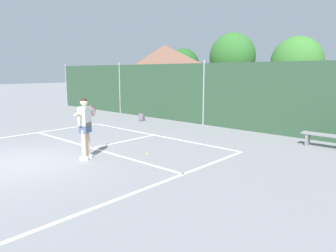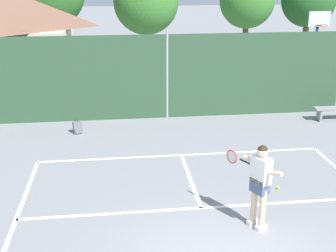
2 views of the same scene
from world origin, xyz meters
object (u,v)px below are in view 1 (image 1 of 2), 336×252
tennis_player (85,123)px  backpack_grey (142,117)px  tennis_ball (147,154)px  courtside_bench (326,138)px

tennis_player → backpack_grey: 7.45m
tennis_player → tennis_ball: 2.16m
tennis_player → tennis_ball: (1.06, 1.54, -1.08)m
tennis_player → tennis_ball: bearing=55.6°
tennis_ball → courtside_bench: bearing=51.0°
tennis_player → courtside_bench: 8.10m
backpack_grey → tennis_ball: bearing=-41.3°
tennis_player → courtside_bench: tennis_player is taller
tennis_player → courtside_bench: (4.96, 6.36, -0.75)m
tennis_ball → backpack_grey: (-5.21, 4.57, 0.16)m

